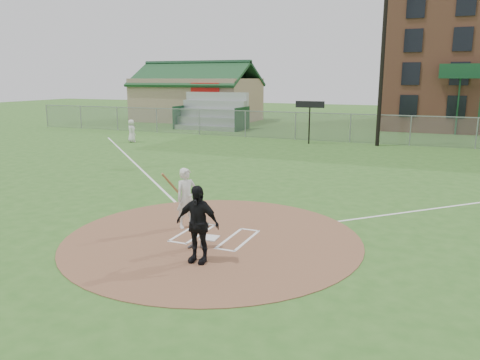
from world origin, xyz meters
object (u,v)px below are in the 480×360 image
at_px(home_plate, 210,238).
at_px(umpire, 197,224).
at_px(catcher, 198,226).
at_px(batter_at_plate, 186,198).
at_px(ondeck_player, 131,131).

relative_size(home_plate, umpire, 0.24).
bearing_deg(catcher, umpire, -76.36).
xyz_separation_m(catcher, batter_at_plate, (-1.19, 1.50, 0.29)).
relative_size(catcher, ondeck_player, 0.79).
bearing_deg(home_plate, umpire, -72.92).
distance_m(home_plate, batter_at_plate, 1.55).
bearing_deg(umpire, home_plate, 106.63).
distance_m(home_plate, ondeck_player, 21.54).
relative_size(umpire, batter_at_plate, 1.06).
bearing_deg(ondeck_player, catcher, 160.62).
height_order(catcher, umpire, umpire).
xyz_separation_m(home_plate, umpire, (0.50, -1.63, 0.95)).
bearing_deg(catcher, batter_at_plate, 115.07).
height_order(umpire, batter_at_plate, umpire).
bearing_deg(batter_at_plate, home_plate, -30.61).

